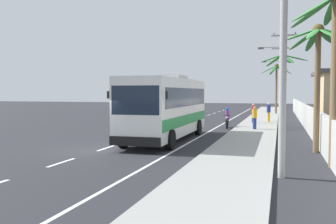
% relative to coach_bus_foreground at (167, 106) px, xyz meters
% --- Properties ---
extents(ground_plane, '(160.00, 160.00, 0.00)m').
position_rel_coach_bus_foreground_xyz_m(ground_plane, '(-2.06, -4.82, -2.05)').
color(ground_plane, '#28282D').
extents(sidewalk_kerb, '(3.20, 90.00, 0.14)m').
position_rel_coach_bus_foreground_xyz_m(sidewalk_kerb, '(4.74, 5.18, -1.98)').
color(sidewalk_kerb, '#999993').
rests_on(sidewalk_kerb, ground).
extents(lane_markings, '(3.78, 71.00, 0.01)m').
position_rel_coach_bus_foreground_xyz_m(lane_markings, '(0.27, 9.55, -2.05)').
color(lane_markings, white).
rests_on(lane_markings, ground).
extents(boundary_wall, '(0.24, 60.00, 1.85)m').
position_rel_coach_bus_foreground_xyz_m(boundary_wall, '(8.54, 9.18, -1.12)').
color(boundary_wall, '#B2B2AD').
rests_on(boundary_wall, ground).
extents(coach_bus_foreground, '(3.07, 10.64, 3.95)m').
position_rel_coach_bus_foreground_xyz_m(coach_bus_foreground, '(0.00, 0.00, 0.00)').
color(coach_bus_foreground, silver).
rests_on(coach_bus_foreground, ground).
extents(motorcycle_beside_bus, '(0.56, 1.96, 1.66)m').
position_rel_coach_bus_foreground_xyz_m(motorcycle_beside_bus, '(2.48, 8.51, -1.38)').
color(motorcycle_beside_bus, black).
rests_on(motorcycle_beside_bus, ground).
extents(pedestrian_near_kerb, '(0.36, 0.36, 1.69)m').
position_rel_coach_bus_foreground_xyz_m(pedestrian_near_kerb, '(4.72, 6.95, -1.03)').
color(pedestrian_near_kerb, navy).
rests_on(pedestrian_near_kerb, sidewalk_kerb).
extents(pedestrian_midwalk, '(0.36, 0.36, 1.78)m').
position_rel_coach_bus_foreground_xyz_m(pedestrian_midwalk, '(5.50, 14.41, -0.97)').
color(pedestrian_midwalk, gold).
rests_on(pedestrian_midwalk, sidewalk_kerb).
extents(pedestrian_far_walk, '(0.36, 0.36, 1.72)m').
position_rel_coach_bus_foreground_xyz_m(pedestrian_far_walk, '(4.23, 12.94, -1.01)').
color(pedestrian_far_walk, navy).
rests_on(pedestrian_far_walk, sidewalk_kerb).
extents(utility_pole_nearest, '(2.04, 0.24, 8.15)m').
position_rel_coach_bus_foreground_xyz_m(utility_pole_nearest, '(6.61, -8.44, 2.21)').
color(utility_pole_nearest, '#9E9E99').
rests_on(utility_pole_nearest, ground).
extents(utility_pole_mid, '(2.96, 0.24, 8.41)m').
position_rel_coach_bus_foreground_xyz_m(utility_pole_mid, '(6.70, 8.77, 2.44)').
color(utility_pole_mid, '#9E9E99').
rests_on(utility_pole_mid, ground).
extents(utility_pole_far, '(3.15, 0.24, 9.43)m').
position_rel_coach_bus_foreground_xyz_m(utility_pole_far, '(6.41, 25.98, 2.94)').
color(utility_pole_far, '#9E9E99').
rests_on(utility_pole_far, ground).
extents(palm_nearest, '(3.91, 3.72, 6.50)m').
position_rel_coach_bus_foreground_xyz_m(palm_nearest, '(6.05, 28.46, 2.89)').
color(palm_nearest, brown).
rests_on(palm_nearest, ground).
extents(palm_third, '(3.95, 3.86, 6.20)m').
position_rel_coach_bus_foreground_xyz_m(palm_third, '(6.67, 11.16, 2.68)').
color(palm_third, brown).
rests_on(palm_third, ground).
extents(palm_fourth, '(3.35, 3.16, 6.12)m').
position_rel_coach_bus_foreground_xyz_m(palm_fourth, '(8.19, -2.45, 2.50)').
color(palm_fourth, brown).
rests_on(palm_fourth, ground).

